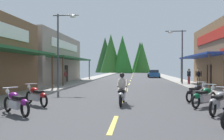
% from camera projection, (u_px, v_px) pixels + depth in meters
% --- Properties ---
extents(ground, '(10.35, 93.40, 0.10)m').
position_uv_depth(ground, '(130.00, 81.00, 30.99)').
color(ground, '#424244').
extents(sidewalk_left, '(2.45, 93.40, 0.12)m').
position_uv_depth(sidewalk_left, '(85.00, 80.00, 31.67)').
color(sidewalk_left, '#9E9991').
rests_on(sidewalk_left, ground).
extents(sidewalk_right, '(2.45, 93.40, 0.12)m').
position_uv_depth(sidewalk_right, '(178.00, 80.00, 30.32)').
color(sidewalk_right, '#9E9991').
rests_on(sidewalk_right, ground).
extents(centerline_dashes, '(0.16, 69.04, 0.01)m').
position_uv_depth(centerline_dashes, '(131.00, 79.00, 34.05)').
color(centerline_dashes, '#E0C64C').
rests_on(centerline_dashes, ground).
extents(storefront_left_far, '(8.80, 13.62, 5.70)m').
position_uv_depth(storefront_left_far, '(38.00, 59.00, 27.21)').
color(storefront_left_far, gray).
rests_on(storefront_left_far, ground).
extents(streetlamp_left, '(2.14, 0.30, 6.16)m').
position_uv_depth(streetlamp_left, '(62.00, 40.00, 18.10)').
color(streetlamp_left, '#474C51').
rests_on(streetlamp_left, ground).
extents(streetlamp_right, '(2.14, 0.30, 5.76)m').
position_uv_depth(streetlamp_right, '(179.00, 49.00, 23.46)').
color(streetlamp_right, '#474C51').
rests_on(streetlamp_right, ground).
extents(motorcycle_parked_right_2, '(1.36, 1.77, 1.04)m').
position_uv_depth(motorcycle_parked_right_2, '(219.00, 101.00, 8.83)').
color(motorcycle_parked_right_2, black).
rests_on(motorcycle_parked_right_2, ground).
extents(motorcycle_parked_right_3, '(1.59, 1.58, 1.04)m').
position_uv_depth(motorcycle_parked_right_3, '(204.00, 96.00, 10.38)').
color(motorcycle_parked_right_3, black).
rests_on(motorcycle_parked_right_3, ground).
extents(motorcycle_parked_right_4, '(1.51, 1.65, 1.04)m').
position_uv_depth(motorcycle_parked_right_4, '(196.00, 92.00, 12.11)').
color(motorcycle_parked_right_4, black).
rests_on(motorcycle_parked_right_4, ground).
extents(motorcycle_parked_left_2, '(1.78, 1.35, 1.04)m').
position_uv_depth(motorcycle_parked_left_2, '(16.00, 102.00, 8.64)').
color(motorcycle_parked_left_2, black).
rests_on(motorcycle_parked_left_2, ground).
extents(motorcycle_parked_left_3, '(1.73, 1.42, 1.04)m').
position_uv_depth(motorcycle_parked_left_3, '(36.00, 95.00, 10.71)').
color(motorcycle_parked_left_3, black).
rests_on(motorcycle_parked_left_3, ground).
extents(rider_cruising_lead, '(0.60, 2.14, 1.57)m').
position_uv_depth(rider_cruising_lead, '(122.00, 91.00, 11.00)').
color(rider_cruising_lead, black).
rests_on(rider_cruising_lead, ground).
extents(pedestrian_by_shop, '(0.31, 0.56, 1.61)m').
position_uv_depth(pedestrian_by_shop, '(65.00, 76.00, 23.32)').
color(pedestrian_by_shop, '#726659').
rests_on(pedestrian_by_shop, ground).
extents(pedestrian_browsing, '(0.57, 0.28, 1.71)m').
position_uv_depth(pedestrian_browsing, '(199.00, 76.00, 22.28)').
color(pedestrian_browsing, '#726659').
rests_on(pedestrian_browsing, ground).
extents(pedestrian_strolling, '(0.37, 0.54, 1.70)m').
position_uv_depth(pedestrian_strolling, '(189.00, 76.00, 23.20)').
color(pedestrian_strolling, maroon).
rests_on(pedestrian_strolling, ground).
extents(parked_car_curbside, '(2.07, 4.30, 1.40)m').
position_uv_depth(parked_car_curbside, '(154.00, 74.00, 40.62)').
color(parked_car_curbside, '#1E4C8C').
rests_on(parked_car_curbside, ground).
extents(treeline_backdrop, '(20.08, 11.89, 13.51)m').
position_uv_depth(treeline_backdrop, '(121.00, 55.00, 79.50)').
color(treeline_backdrop, '#246923').
rests_on(treeline_backdrop, ground).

